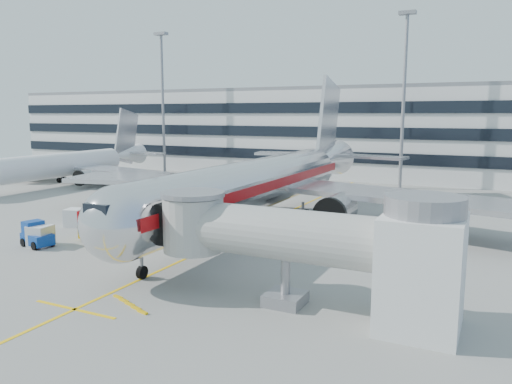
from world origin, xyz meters
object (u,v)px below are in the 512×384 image
at_px(cargo_container_right, 103,221).
at_px(cargo_container_front, 41,236).
at_px(belt_loader, 108,233).
at_px(main_jet, 266,181).
at_px(cargo_container_left, 75,217).
at_px(ramp_worker, 89,233).
at_px(baggage_tug, 36,235).

xyz_separation_m(cargo_container_right, cargo_container_front, (-0.01, -7.39, 0.15)).
relative_size(belt_loader, cargo_container_right, 2.91).
height_order(belt_loader, cargo_container_right, belt_loader).
height_order(main_jet, cargo_container_right, main_jet).
relative_size(belt_loader, cargo_container_left, 2.65).
bearing_deg(ramp_worker, main_jet, 1.13).
relative_size(main_jet, baggage_tug, 16.54).
relative_size(baggage_tug, cargo_container_front, 1.66).
relative_size(main_jet, cargo_container_front, 27.54).
bearing_deg(cargo_container_left, ramp_worker, -35.18).
distance_m(cargo_container_front, ramp_worker, 3.90).
bearing_deg(cargo_container_right, cargo_container_front, -90.07).
xyz_separation_m(belt_loader, ramp_worker, (-0.82, -1.38, 0.25)).
bearing_deg(belt_loader, cargo_container_front, -134.56).
bearing_deg(cargo_container_right, baggage_tug, -93.29).
xyz_separation_m(main_jet, ramp_worker, (-9.99, -14.35, -3.28)).
xyz_separation_m(main_jet, cargo_container_left, (-16.17, -10.00, -3.35)).
distance_m(main_jet, ramp_worker, 17.79).
bearing_deg(baggage_tug, cargo_container_right, 86.71).
xyz_separation_m(baggage_tug, ramp_worker, (3.42, 2.58, 0.04)).
relative_size(baggage_tug, cargo_container_right, 1.69).
bearing_deg(baggage_tug, ramp_worker, 37.03).
relative_size(cargo_container_left, cargo_container_right, 1.10).
distance_m(belt_loader, cargo_container_left, 7.60).
bearing_deg(main_jet, ramp_worker, -124.85).
bearing_deg(main_jet, cargo_container_left, -148.28).
xyz_separation_m(main_jet, baggage_tug, (-13.41, -16.93, -3.32)).
bearing_deg(ramp_worker, cargo_container_left, 90.80).
height_order(baggage_tug, cargo_container_front, baggage_tug).
bearing_deg(ramp_worker, belt_loader, 5.34).
relative_size(main_jet, ramp_worker, 26.68).
height_order(main_jet, baggage_tug, main_jet).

